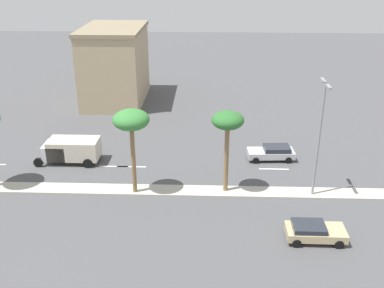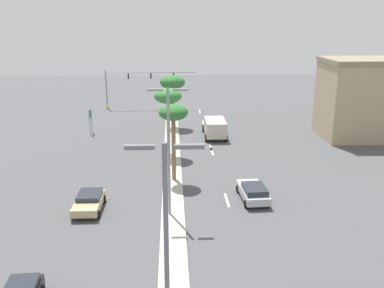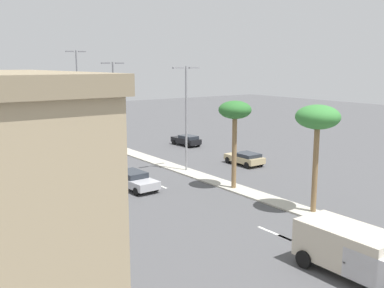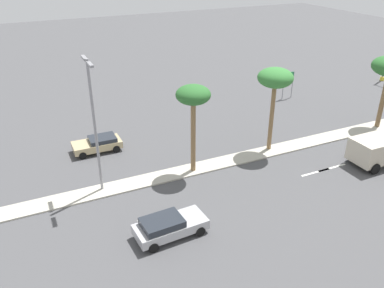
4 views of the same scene
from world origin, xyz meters
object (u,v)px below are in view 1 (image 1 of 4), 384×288
at_px(sedan_silver_outboard, 272,152).
at_px(sedan_tan_rear, 314,231).
at_px(commercial_building, 115,65).
at_px(palm_tree_trailing, 131,122).
at_px(box_truck, 69,149).
at_px(street_lamp_right, 320,131).
at_px(palm_tree_rear, 228,123).

bearing_deg(sedan_silver_outboard, sedan_tan_rear, 5.51).
relative_size(commercial_building, palm_tree_trailing, 1.65).
relative_size(commercial_building, sedan_silver_outboard, 2.61).
distance_m(palm_tree_trailing, sedan_tan_rear, 16.19).
bearing_deg(sedan_silver_outboard, box_truck, -86.32).
height_order(palm_tree_trailing, box_truck, palm_tree_trailing).
relative_size(palm_tree_trailing, street_lamp_right, 0.75).
distance_m(palm_tree_trailing, box_truck, 10.63).
height_order(commercial_building, street_lamp_right, commercial_building).
distance_m(palm_tree_rear, sedan_silver_outboard, 9.81).
height_order(street_lamp_right, box_truck, street_lamp_right).
relative_size(palm_tree_rear, box_truck, 1.18).
bearing_deg(commercial_building, palm_tree_trailing, 14.14).
height_order(palm_tree_trailing, street_lamp_right, street_lamp_right).
xyz_separation_m(palm_tree_trailing, sedan_silver_outboard, (-7.09, 12.50, -5.71)).
bearing_deg(commercial_building, street_lamp_right, 40.46).
distance_m(commercial_building, street_lamp_right, 32.96).
relative_size(sedan_silver_outboard, box_truck, 0.77).
bearing_deg(street_lamp_right, palm_tree_rear, -93.01).
relative_size(commercial_building, palm_tree_rear, 1.70).
relative_size(palm_tree_rear, street_lamp_right, 0.73).
relative_size(palm_tree_trailing, box_truck, 1.21).
bearing_deg(palm_tree_rear, box_truck, -109.51).
bearing_deg(sedan_tan_rear, street_lamp_right, 168.97).
xyz_separation_m(street_lamp_right, sedan_silver_outboard, (-6.95, -2.53, -5.10)).
xyz_separation_m(palm_tree_rear, street_lamp_right, (0.38, 7.32, -0.39)).
height_order(palm_tree_rear, box_truck, palm_tree_rear).
distance_m(palm_tree_rear, box_truck, 16.61).
relative_size(palm_tree_trailing, sedan_silver_outboard, 1.58).
xyz_separation_m(commercial_building, palm_tree_rear, (24.69, 14.06, 1.26)).
height_order(commercial_building, sedan_tan_rear, commercial_building).
xyz_separation_m(sedan_tan_rear, sedan_silver_outboard, (-13.34, -1.29, 0.04)).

